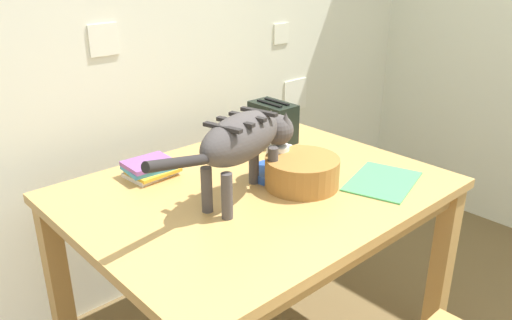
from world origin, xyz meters
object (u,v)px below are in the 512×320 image
at_px(saucer_bowl, 277,172).
at_px(magazine, 383,181).
at_px(wicker_basket, 302,172).
at_px(dining_table, 256,207).
at_px(book_stack, 150,168).
at_px(cat, 245,140).
at_px(coffee_mug, 278,157).
at_px(toaster, 273,122).

height_order(saucer_bowl, magazine, saucer_bowl).
bearing_deg(wicker_basket, dining_table, 138.82).
bearing_deg(wicker_basket, book_stack, 128.95).
relative_size(dining_table, saucer_bowl, 6.47).
bearing_deg(cat, book_stack, -171.39).
bearing_deg(dining_table, magazine, -38.14).
bearing_deg(dining_table, saucer_bowl, 4.55).
distance_m(dining_table, coffee_mug, 0.20).
bearing_deg(wicker_basket, saucer_bowl, 93.25).
relative_size(cat, coffee_mug, 5.38).
bearing_deg(book_stack, wicker_basket, -51.05).
height_order(saucer_bowl, coffee_mug, coffee_mug).
distance_m(saucer_bowl, coffee_mug, 0.06).
bearing_deg(toaster, saucer_bowl, -131.51).
height_order(magazine, book_stack, book_stack).
bearing_deg(book_stack, magazine, -46.01).
xyz_separation_m(wicker_basket, toaster, (0.25, 0.40, 0.03)).
distance_m(dining_table, saucer_bowl, 0.15).
relative_size(wicker_basket, toaster, 1.31).
height_order(dining_table, book_stack, book_stack).
relative_size(cat, toaster, 3.44).
relative_size(magazine, wicker_basket, 1.13).
relative_size(book_stack, wicker_basket, 0.71).
bearing_deg(toaster, cat, -143.47).
relative_size(dining_table, book_stack, 6.84).
bearing_deg(saucer_bowl, cat, -166.59).
xyz_separation_m(dining_table, cat, (-0.08, -0.04, 0.29)).
height_order(magazine, wicker_basket, wicker_basket).
xyz_separation_m(saucer_bowl, wicker_basket, (0.01, -0.12, 0.04)).
relative_size(magazine, toaster, 1.48).
distance_m(book_stack, toaster, 0.60).
bearing_deg(dining_table, toaster, 38.74).
relative_size(saucer_bowl, coffee_mug, 1.54).
bearing_deg(toaster, dining_table, -141.26).
xyz_separation_m(book_stack, toaster, (0.60, -0.03, 0.06)).
bearing_deg(cat, coffee_mug, 89.76).
distance_m(magazine, book_stack, 0.85).
bearing_deg(wicker_basket, toaster, 58.43).
xyz_separation_m(magazine, wicker_basket, (-0.24, 0.18, 0.05)).
bearing_deg(saucer_bowl, magazine, -50.00).
xyz_separation_m(saucer_bowl, book_stack, (-0.35, 0.32, 0.02)).
distance_m(magazine, toaster, 0.59).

